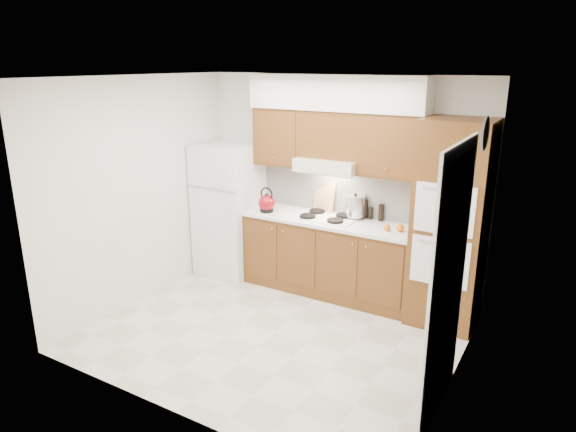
# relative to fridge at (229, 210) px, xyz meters

# --- Properties ---
(floor) EXTENTS (3.60, 3.60, 0.00)m
(floor) POSITION_rel_fridge_xyz_m (1.41, -1.14, -0.86)
(floor) COLOR beige
(floor) RESTS_ON ground
(ceiling) EXTENTS (3.60, 3.60, 0.00)m
(ceiling) POSITION_rel_fridge_xyz_m (1.41, -1.14, 1.74)
(ceiling) COLOR white
(ceiling) RESTS_ON wall_back
(wall_back) EXTENTS (3.60, 0.02, 2.60)m
(wall_back) POSITION_rel_fridge_xyz_m (1.41, 0.36, 0.44)
(wall_back) COLOR white
(wall_back) RESTS_ON floor
(wall_left) EXTENTS (0.02, 3.00, 2.60)m
(wall_left) POSITION_rel_fridge_xyz_m (-0.40, -1.14, 0.44)
(wall_left) COLOR white
(wall_left) RESTS_ON floor
(wall_right) EXTENTS (0.02, 3.00, 2.60)m
(wall_right) POSITION_rel_fridge_xyz_m (3.21, -1.14, 0.44)
(wall_right) COLOR white
(wall_right) RESTS_ON floor
(fridge) EXTENTS (0.75, 0.72, 1.72)m
(fridge) POSITION_rel_fridge_xyz_m (0.00, 0.00, 0.00)
(fridge) COLOR white
(fridge) RESTS_ON floor
(base_cabinets) EXTENTS (2.11, 0.60, 0.90)m
(base_cabinets) POSITION_rel_fridge_xyz_m (1.43, 0.06, -0.41)
(base_cabinets) COLOR brown
(base_cabinets) RESTS_ON floor
(countertop) EXTENTS (2.13, 0.62, 0.04)m
(countertop) POSITION_rel_fridge_xyz_m (1.43, 0.05, 0.06)
(countertop) COLOR white
(countertop) RESTS_ON base_cabinets
(backsplash) EXTENTS (2.11, 0.03, 0.56)m
(backsplash) POSITION_rel_fridge_xyz_m (1.43, 0.34, 0.36)
(backsplash) COLOR white
(backsplash) RESTS_ON countertop
(oven_cabinet) EXTENTS (0.70, 0.65, 2.20)m
(oven_cabinet) POSITION_rel_fridge_xyz_m (2.85, 0.03, 0.24)
(oven_cabinet) COLOR brown
(oven_cabinet) RESTS_ON floor
(upper_cab_left) EXTENTS (0.63, 0.33, 0.70)m
(upper_cab_left) POSITION_rel_fridge_xyz_m (0.69, 0.19, 0.99)
(upper_cab_left) COLOR brown
(upper_cab_left) RESTS_ON wall_back
(upper_cab_right) EXTENTS (0.73, 0.33, 0.70)m
(upper_cab_right) POSITION_rel_fridge_xyz_m (2.12, 0.19, 0.99)
(upper_cab_right) COLOR brown
(upper_cab_right) RESTS_ON wall_back
(range_hood) EXTENTS (0.75, 0.45, 0.15)m
(range_hood) POSITION_rel_fridge_xyz_m (1.38, 0.13, 0.71)
(range_hood) COLOR silver
(range_hood) RESTS_ON wall_back
(upper_cab_over_hood) EXTENTS (0.75, 0.33, 0.55)m
(upper_cab_over_hood) POSITION_rel_fridge_xyz_m (1.38, 0.19, 1.06)
(upper_cab_over_hood) COLOR brown
(upper_cab_over_hood) RESTS_ON range_hood
(soffit) EXTENTS (2.13, 0.36, 0.40)m
(soffit) POSITION_rel_fridge_xyz_m (1.43, 0.18, 1.54)
(soffit) COLOR silver
(soffit) RESTS_ON wall_back
(cooktop) EXTENTS (0.74, 0.50, 0.01)m
(cooktop) POSITION_rel_fridge_xyz_m (1.38, 0.07, 0.09)
(cooktop) COLOR white
(cooktop) RESTS_ON countertop
(doorway) EXTENTS (0.02, 0.90, 2.10)m
(doorway) POSITION_rel_fridge_xyz_m (3.19, -1.49, 0.19)
(doorway) COLOR black
(doorway) RESTS_ON floor
(wall_clock) EXTENTS (0.02, 0.30, 0.30)m
(wall_clock) POSITION_rel_fridge_xyz_m (3.19, -0.59, 1.29)
(wall_clock) COLOR #3F3833
(wall_clock) RESTS_ON wall_right
(kettle) EXTENTS (0.22, 0.22, 0.21)m
(kettle) POSITION_rel_fridge_xyz_m (0.63, -0.07, 0.19)
(kettle) COLOR maroon
(kettle) RESTS_ON countertop
(cutting_board) EXTENTS (0.30, 0.14, 0.38)m
(cutting_board) POSITION_rel_fridge_xyz_m (1.24, 0.31, 0.28)
(cutting_board) COLOR tan
(cutting_board) RESTS_ON countertop
(stock_pot) EXTENTS (0.24, 0.24, 0.24)m
(stock_pot) POSITION_rel_fridge_xyz_m (1.69, 0.23, 0.23)
(stock_pot) COLOR silver
(stock_pot) RESTS_ON cooktop
(condiment_a) EXTENTS (0.08, 0.08, 0.22)m
(condiment_a) POSITION_rel_fridge_xyz_m (1.79, 0.30, 0.19)
(condiment_a) COLOR black
(condiment_a) RESTS_ON countertop
(condiment_b) EXTENTS (0.07, 0.07, 0.20)m
(condiment_b) POSITION_rel_fridge_xyz_m (1.99, 0.30, 0.18)
(condiment_b) COLOR black
(condiment_b) RESTS_ON countertop
(condiment_c) EXTENTS (0.06, 0.06, 0.15)m
(condiment_c) POSITION_rel_fridge_xyz_m (1.86, 0.30, 0.15)
(condiment_c) COLOR black
(condiment_c) RESTS_ON countertop
(orange_near) EXTENTS (0.10, 0.10, 0.07)m
(orange_near) POSITION_rel_fridge_xyz_m (2.18, -0.03, 0.12)
(orange_near) COLOR orange
(orange_near) RESTS_ON countertop
(orange_far) EXTENTS (0.11, 0.11, 0.09)m
(orange_far) POSITION_rel_fridge_xyz_m (2.31, 0.02, 0.12)
(orange_far) COLOR orange
(orange_far) RESTS_ON countertop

